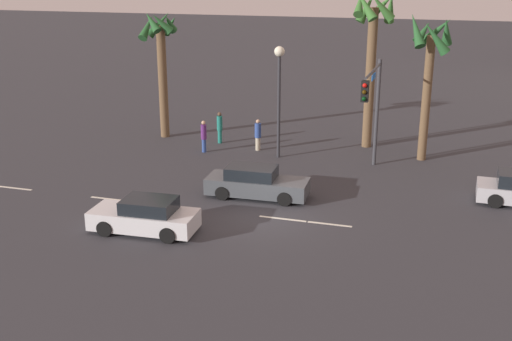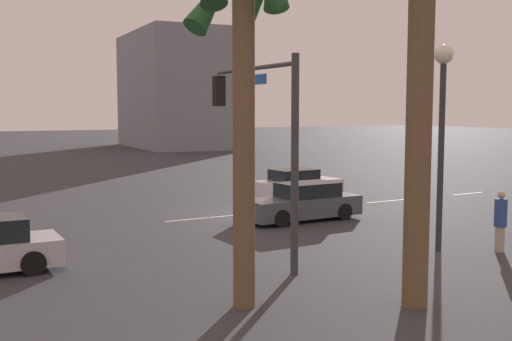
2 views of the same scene
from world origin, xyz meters
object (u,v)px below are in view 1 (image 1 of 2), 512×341
at_px(streetlamp, 279,81).
at_px(pedestrian_0, 220,127).
at_px(car_2, 145,216).
at_px(palm_tree_1, 373,38).
at_px(pedestrian_1, 258,134).
at_px(traffic_signal, 373,100).
at_px(pedestrian_2, 204,135).
at_px(palm_tree_2, 430,58).
at_px(palm_tree_0, 161,49).
at_px(car_0, 256,183).

relative_size(streetlamp, pedestrian_0, 3.24).
height_order(car_2, palm_tree_1, palm_tree_1).
relative_size(pedestrian_1, palm_tree_1, 0.20).
relative_size(car_2, pedestrian_1, 2.38).
distance_m(traffic_signal, pedestrian_2, 10.06).
distance_m(streetlamp, pedestrian_1, 3.78).
distance_m(traffic_signal, palm_tree_2, 4.52).
height_order(pedestrian_2, palm_tree_1, palm_tree_1).
distance_m(traffic_signal, palm_tree_0, 13.85).
bearing_deg(palm_tree_0, car_0, -45.36).
bearing_deg(car_0, palm_tree_2, 49.39).
bearing_deg(car_0, palm_tree_1, 69.22).
distance_m(car_0, traffic_signal, 7.36).
xyz_separation_m(streetlamp, palm_tree_2, (7.65, 1.80, 1.29)).
xyz_separation_m(car_2, streetlamp, (2.44, 11.48, 3.64)).
xyz_separation_m(pedestrian_1, palm_tree_1, (5.92, 2.63, 5.37)).
bearing_deg(streetlamp, pedestrian_2, -176.77).
distance_m(pedestrian_0, pedestrian_2, 2.10).
xyz_separation_m(car_2, palm_tree_2, (10.09, 13.28, 4.93)).
height_order(car_2, pedestrian_2, pedestrian_2).
bearing_deg(car_2, streetlamp, 77.99).
xyz_separation_m(streetlamp, pedestrian_1, (-1.48, 1.00, -3.33)).
xyz_separation_m(car_0, palm_tree_2, (7.01, 8.18, 4.92)).
bearing_deg(palm_tree_1, car_0, -110.78).
height_order(pedestrian_2, palm_tree_0, palm_tree_0).
bearing_deg(palm_tree_1, traffic_signal, -81.45).
bearing_deg(palm_tree_1, pedestrian_0, -168.24).
bearing_deg(pedestrian_1, car_2, -94.39).
relative_size(traffic_signal, streetlamp, 0.92).
bearing_deg(streetlamp, pedestrian_0, 155.85).
relative_size(pedestrian_0, palm_tree_2, 0.24).
xyz_separation_m(streetlamp, pedestrian_0, (-4.12, 1.85, -3.28)).
bearing_deg(palm_tree_1, pedestrian_2, -156.14).
bearing_deg(pedestrian_2, palm_tree_1, 23.86).
xyz_separation_m(car_2, pedestrian_1, (0.96, 12.48, 0.31)).
bearing_deg(pedestrian_1, palm_tree_1, 23.96).
xyz_separation_m(pedestrian_2, palm_tree_2, (11.98, 2.04, 4.60)).
bearing_deg(pedestrian_2, pedestrian_0, 84.45).
bearing_deg(car_0, pedestrian_0, 120.03).
height_order(palm_tree_1, palm_tree_2, palm_tree_1).
height_order(car_0, palm_tree_0, palm_tree_0).
distance_m(pedestrian_1, palm_tree_0, 7.98).
relative_size(traffic_signal, palm_tree_2, 0.71).
height_order(car_2, traffic_signal, traffic_signal).
distance_m(car_0, pedestrian_1, 7.69).
xyz_separation_m(car_2, pedestrian_0, (-1.68, 13.33, 0.36)).
relative_size(pedestrian_2, palm_tree_1, 0.20).
xyz_separation_m(pedestrian_2, palm_tree_0, (-3.65, 2.58, 4.43)).
relative_size(car_0, car_2, 1.09).
relative_size(pedestrian_0, palm_tree_1, 0.21).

